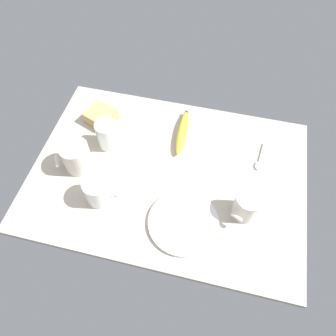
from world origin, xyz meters
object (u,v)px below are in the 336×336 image
Objects in this scene: coffee_mug_black at (98,190)px; sandwich_main at (101,116)px; plate_of_food at (183,222)px; spoon at (259,161)px; coffee_mug_milky at (247,205)px; banana at (182,132)px; coffee_mug_spare at (76,157)px; glass_of_milk at (108,135)px.

coffee_mug_black is 32.68cm from sandwich_main.
plate_of_food is 34.81cm from spoon.
sandwich_main is at bearing -24.60° from coffee_mug_milky.
banana is (-19.76, -30.82, -3.00)cm from coffee_mug_black.
coffee_mug_black is at bearing -5.20° from plate_of_food.
plate_of_food is 1.81× the size of spoon.
coffee_mug_milky is (-17.37, -7.82, 4.13)cm from plate_of_food.
sandwich_main is at bearing -4.93° from spoon.
sandwich_main is at bearing -90.50° from coffee_mug_spare.
coffee_mug_black reaches higher than plate_of_food.
banana is 1.71× the size of spoon.
sandwich_main is at bearing 0.17° from banana.
coffee_mug_black is 44.94cm from coffee_mug_milky.
coffee_mug_milky is 0.86× the size of coffee_mug_spare.
glass_of_milk is at bearing -78.53° from coffee_mug_black.
coffee_mug_milky is 0.95× the size of glass_of_milk.
banana is (-30.79, -20.98, -3.63)cm from coffee_mug_spare.
coffee_mug_black is at bearing 109.45° from sandwich_main.
glass_of_milk is at bearing 5.39° from spoon.
banana is (-23.97, -10.04, -3.26)cm from glass_of_milk.
glass_of_milk is 52.36cm from spoon.
coffee_mug_spare is (11.03, -9.84, 0.63)cm from coffee_mug_black.
glass_of_milk is at bearing 123.70° from sandwich_main.
coffee_mug_milky is at bearing 81.35° from spoon.
spoon is at bearing -126.00° from plate_of_food.
plate_of_food is at bearing 162.16° from coffee_mug_spare.
coffee_mug_spare reaches higher than coffee_mug_milky.
plate_of_food is at bearing 102.69° from banana.
glass_of_milk reaches higher than coffee_mug_black.
glass_of_milk reaches higher than sandwich_main.
sandwich_main is 1.06× the size of spoon.
coffee_mug_milky is 35.74cm from banana.
coffee_mug_spare reaches higher than coffee_mug_black.
coffee_mug_spare reaches higher than plate_of_food.
coffee_mug_spare is 0.58× the size of banana.
coffee_mug_milky reaches higher than plate_of_food.
coffee_mug_black reaches higher than spoon.
coffee_mug_spare is (38.29, -12.32, 4.69)cm from plate_of_food.
spoon is (-58.57, 5.05, -1.82)cm from sandwich_main.
coffee_mug_black is 21.21cm from glass_of_milk.
plate_of_food is at bearing 138.92° from sandwich_main.
coffee_mug_milky is at bearing -173.18° from coffee_mug_black.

